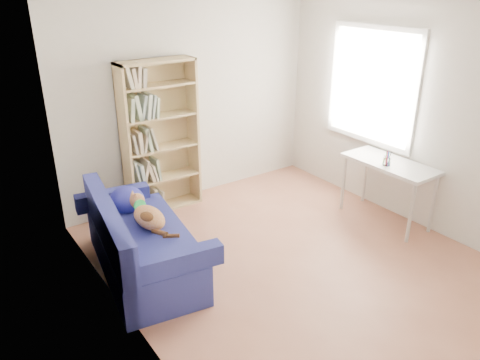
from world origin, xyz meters
name	(u,v)px	position (x,y,z in m)	size (l,w,h in m)	color
ground	(290,258)	(0.00, 0.00, 0.00)	(4.00, 4.00, 0.00)	#A8654B
room_shell	(304,103)	(0.10, 0.03, 1.64)	(3.54, 4.04, 2.62)	silver
sofa	(139,242)	(-1.37, 0.70, 0.32)	(1.03, 1.78, 0.82)	navy
bookshelf	(161,144)	(-0.54, 1.84, 0.86)	(0.93, 0.29, 1.86)	tan
desk	(389,169)	(1.48, 0.01, 0.67)	(0.50, 1.09, 0.75)	white
pen_cup	(387,160)	(1.36, -0.02, 0.81)	(0.09, 0.09, 0.17)	white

